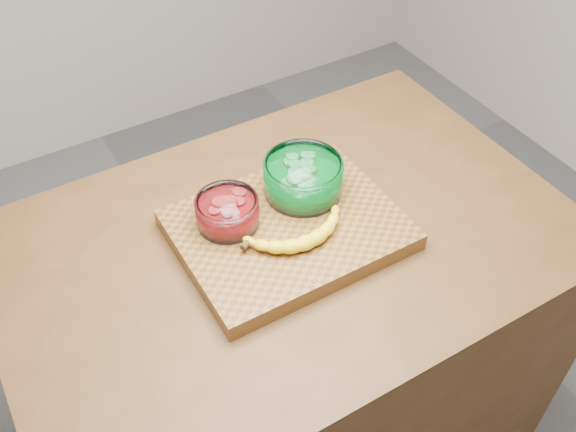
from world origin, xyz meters
TOP-DOWN VIEW (x-y plane):
  - counter at (0.00, 0.00)m, footprint 1.20×0.80m
  - cutting_board at (0.00, 0.00)m, footprint 0.45×0.35m
  - bowl_red at (-0.10, 0.06)m, footprint 0.13×0.13m
  - bowl_green at (0.08, 0.07)m, footprint 0.17×0.17m
  - banana at (-0.00, -0.05)m, footprint 0.25×0.12m

SIDE VIEW (x-z plane):
  - counter at x=0.00m, z-range 0.00..0.90m
  - cutting_board at x=0.00m, z-range 0.90..0.94m
  - banana at x=0.00m, z-range 0.94..0.97m
  - bowl_red at x=-0.10m, z-range 0.94..1.00m
  - bowl_green at x=0.08m, z-range 0.94..1.02m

